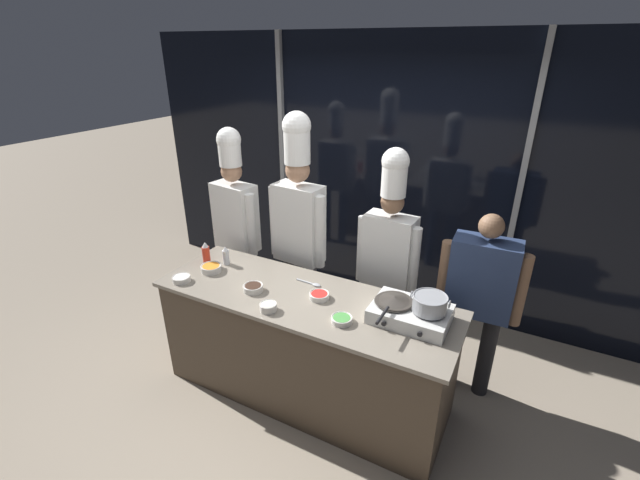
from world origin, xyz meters
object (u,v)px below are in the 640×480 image
object	(u,v)px
portable_stove	(410,313)
prep_bowl_bean_sprouts	(268,307)
frying_pan	(394,300)
person_guest	(480,292)
prep_bowl_carrots	(211,268)
chef_sous	(298,217)
stock_pot	(430,303)
serving_spoon_slotted	(313,284)
prep_bowl_bell_pepper	(319,295)
squeeze_bottle_clear	(226,256)
prep_bowl_scallions	(342,319)
squeeze_bottle_chili	(206,254)
prep_bowl_rice	(181,278)
chef_head	(235,215)
chef_line	(389,248)
prep_bowl_soy_glaze	(253,287)

from	to	relation	value
portable_stove	prep_bowl_bean_sprouts	bearing A→B (deg)	-158.85
frying_pan	person_guest	xyz separation A→B (m)	(0.47, 0.59, -0.12)
prep_bowl_carrots	person_guest	xyz separation A→B (m)	(1.96, 0.68, -0.03)
portable_stove	chef_sous	distance (m)	1.30
chef_sous	stock_pot	bearing A→B (deg)	162.14
portable_stove	serving_spoon_slotted	bearing A→B (deg)	172.72
frying_pan	prep_bowl_bell_pepper	bearing A→B (deg)	-175.75
frying_pan	squeeze_bottle_clear	bearing A→B (deg)	177.35
squeeze_bottle_clear	prep_bowl_scallions	world-z (taller)	squeeze_bottle_clear
stock_pot	chef_sous	xyz separation A→B (m)	(-1.27, 0.52, 0.16)
squeeze_bottle_chili	serving_spoon_slotted	xyz separation A→B (m)	(0.94, 0.11, -0.09)
squeeze_bottle_clear	prep_bowl_carrots	size ratio (longest dim) A/B	0.94
prep_bowl_bell_pepper	prep_bowl_carrots	world-z (taller)	prep_bowl_carrots
squeeze_bottle_clear	serving_spoon_slotted	xyz separation A→B (m)	(0.80, 0.04, -0.07)
portable_stove	stock_pot	world-z (taller)	stock_pot
frying_pan	squeeze_bottle_chili	size ratio (longest dim) A/B	2.28
prep_bowl_carrots	chef_sous	bearing A→B (deg)	53.58
prep_bowl_rice	chef_head	world-z (taller)	chef_head
squeeze_bottle_clear	prep_bowl_rice	world-z (taller)	squeeze_bottle_clear
stock_pot	prep_bowl_bean_sprouts	world-z (taller)	stock_pot
serving_spoon_slotted	squeeze_bottle_chili	bearing A→B (deg)	-173.06
chef_sous	person_guest	xyz separation A→B (m)	(1.51, 0.06, -0.33)
squeeze_bottle_clear	person_guest	distance (m)	2.01
chef_head	person_guest	size ratio (longest dim) A/B	1.27
squeeze_bottle_chili	prep_bowl_bean_sprouts	bearing A→B (deg)	-21.55
stock_pot	squeeze_bottle_clear	world-z (taller)	stock_pot
squeeze_bottle_clear	person_guest	xyz separation A→B (m)	(1.94, 0.52, -0.07)
prep_bowl_rice	squeeze_bottle_chili	bearing A→B (deg)	94.11
prep_bowl_bell_pepper	chef_line	size ratio (longest dim) A/B	0.08
prep_bowl_soy_glaze	squeeze_bottle_chili	bearing A→B (deg)	164.04
chef_line	person_guest	distance (m)	0.75
stock_pot	chef_head	world-z (taller)	chef_head
person_guest	prep_bowl_rice	bearing A→B (deg)	21.71
portable_stove	squeeze_bottle_clear	world-z (taller)	squeeze_bottle_clear
squeeze_bottle_chili	chef_head	world-z (taller)	chef_head
serving_spoon_slotted	chef_sous	size ratio (longest dim) A/B	0.10
squeeze_bottle_chili	prep_bowl_rice	xyz separation A→B (m)	(0.02, -0.31, -0.07)
squeeze_bottle_clear	serving_spoon_slotted	size ratio (longest dim) A/B	0.74
prep_bowl_bell_pepper	prep_bowl_soy_glaze	xyz separation A→B (m)	(-0.48, -0.14, 0.00)
prep_bowl_bean_sprouts	chef_sous	distance (m)	0.96
prep_bowl_carrots	serving_spoon_slotted	size ratio (longest dim) A/B	0.78
frying_pan	person_guest	size ratio (longest dim) A/B	0.30
squeeze_bottle_clear	chef_sous	bearing A→B (deg)	46.99
stock_pot	serving_spoon_slotted	world-z (taller)	stock_pot
squeeze_bottle_chili	prep_bowl_carrots	world-z (taller)	squeeze_bottle_chili
serving_spoon_slotted	person_guest	world-z (taller)	person_guest
person_guest	chef_head	bearing A→B (deg)	-1.07
serving_spoon_slotted	person_guest	bearing A→B (deg)	22.93
frying_pan	prep_bowl_bell_pepper	size ratio (longest dim) A/B	3.09
squeeze_bottle_clear	prep_bowl_bell_pepper	world-z (taller)	squeeze_bottle_clear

